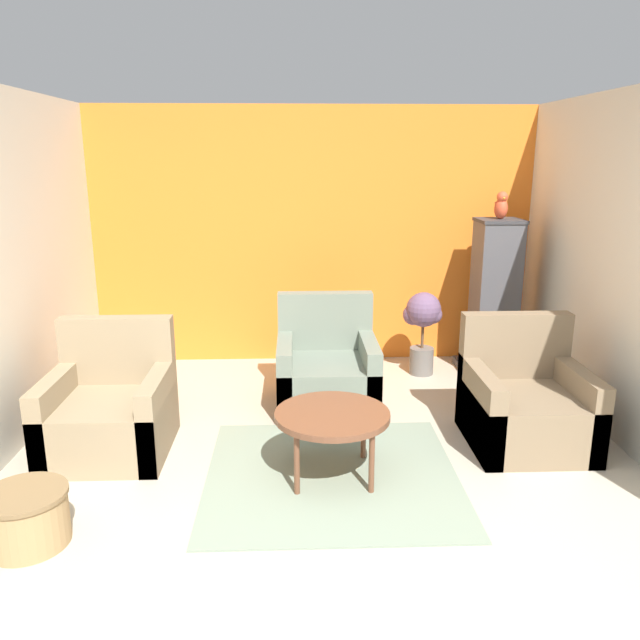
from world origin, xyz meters
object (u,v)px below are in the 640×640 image
object	(u,v)px
armchair_middle	(327,372)
coffee_table	(332,418)
armchair_left	(110,412)
birdcage	(494,302)
parrot	(501,206)
armchair_right	(525,406)
wicker_basket	(26,516)
potted_plant	(423,322)

from	to	relation	value
armchair_middle	coffee_table	bearing A→B (deg)	-91.26
armchair_left	birdcage	bearing A→B (deg)	25.67
parrot	birdcage	bearing A→B (deg)	-90.00
coffee_table	armchair_right	size ratio (longest dim) A/B	0.82
parrot	coffee_table	bearing A→B (deg)	-129.76
coffee_table	wicker_basket	distance (m)	1.81
potted_plant	coffee_table	bearing A→B (deg)	-116.46
potted_plant	armchair_left	bearing A→B (deg)	-149.12
parrot	wicker_basket	distance (m)	4.44
armchair_left	birdcage	distance (m)	3.53
armchair_right	wicker_basket	size ratio (longest dim) A/B	1.97
potted_plant	parrot	bearing A→B (deg)	2.86
coffee_table	potted_plant	world-z (taller)	potted_plant
potted_plant	wicker_basket	world-z (taller)	potted_plant
armchair_middle	wicker_basket	distance (m)	2.53
armchair_left	wicker_basket	xyz separation A→B (m)	(-0.14, -1.10, -0.12)
armchair_left	wicker_basket	size ratio (longest dim) A/B	1.97
armchair_right	parrot	world-z (taller)	parrot
armchair_left	armchair_right	xyz separation A→B (m)	(2.94, 0.00, 0.00)
birdcage	parrot	xyz separation A→B (m)	(-0.00, 0.00, 0.88)
coffee_table	armchair_right	xyz separation A→B (m)	(1.41, 0.45, -0.13)
birdcage	armchair_middle	bearing A→B (deg)	-155.08
armchair_left	parrot	world-z (taller)	parrot
armchair_right	birdcage	world-z (taller)	birdcage
armchair_left	parrot	xyz separation A→B (m)	(3.16, 1.52, 1.29)
armchair_left	potted_plant	bearing A→B (deg)	30.88
armchair_right	potted_plant	distance (m)	1.57
birdcage	parrot	bearing A→B (deg)	90.00
armchair_left	wicker_basket	distance (m)	1.12
armchair_right	wicker_basket	bearing A→B (deg)	-160.22
parrot	armchair_right	bearing A→B (deg)	-98.35
potted_plant	wicker_basket	xyz separation A→B (m)	(-2.63, -2.59, -0.34)
parrot	armchair_left	bearing A→B (deg)	-154.30
coffee_table	parrot	distance (m)	2.81
armchair_right	wicker_basket	xyz separation A→B (m)	(-3.08, -1.11, -0.12)
coffee_table	armchair_right	distance (m)	1.48
armchair_middle	potted_plant	distance (m)	1.20
armchair_middle	armchair_right	bearing A→B (deg)	-29.06
coffee_table	potted_plant	xyz separation A→B (m)	(0.96, 1.93, 0.10)
wicker_basket	potted_plant	bearing A→B (deg)	44.61
armchair_right	parrot	distance (m)	2.01
birdcage	potted_plant	size ratio (longest dim) A/B	1.85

